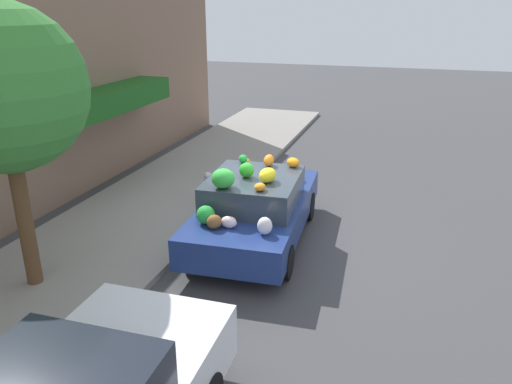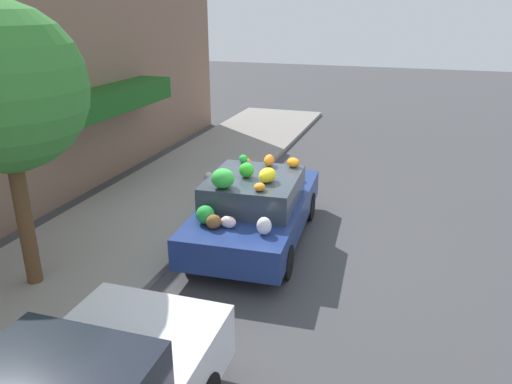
# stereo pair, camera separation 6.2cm
# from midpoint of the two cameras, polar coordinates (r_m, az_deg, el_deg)

# --- Properties ---
(ground_plane) EXTENTS (60.00, 60.00, 0.00)m
(ground_plane) POSITION_cam_midpoint_polar(r_m,az_deg,el_deg) (9.83, -0.12, -5.49)
(ground_plane) COLOR #424244
(sidewalk_curb) EXTENTS (24.00, 3.20, 0.12)m
(sidewalk_curb) POSITION_cam_midpoint_polar(r_m,az_deg,el_deg) (10.87, -13.81, -3.12)
(sidewalk_curb) COLOR gray
(sidewalk_curb) RESTS_ON ground
(building_facade) EXTENTS (18.00, 1.20, 5.15)m
(building_facade) POSITION_cam_midpoint_polar(r_m,az_deg,el_deg) (11.59, -24.04, 10.06)
(building_facade) COLOR #846651
(building_facade) RESTS_ON ground
(street_tree) EXTENTS (2.42, 2.42, 4.32)m
(street_tree) POSITION_cam_midpoint_polar(r_m,az_deg,el_deg) (8.00, -27.29, 10.37)
(street_tree) COLOR brown
(street_tree) RESTS_ON sidewalk_curb
(fire_hydrant) EXTENTS (0.20, 0.20, 0.70)m
(fire_hydrant) POSITION_cam_midpoint_polar(r_m,az_deg,el_deg) (11.30, -5.64, 0.56)
(fire_hydrant) COLOR #B2B2B7
(fire_hydrant) RESTS_ON sidewalk_curb
(art_car) EXTENTS (4.19, 2.08, 1.70)m
(art_car) POSITION_cam_midpoint_polar(r_m,az_deg,el_deg) (9.49, -0.29, -1.69)
(art_car) COLOR navy
(art_car) RESTS_ON ground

